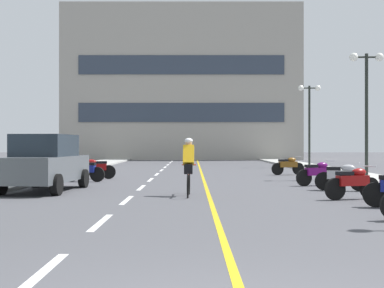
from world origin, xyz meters
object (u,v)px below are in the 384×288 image
object	(u,v)px
motorcycle_5	(316,173)
motorcycle_7	(94,168)
motorcycle_3	(352,182)
motorcycle_8	(287,165)
motorcycle_4	(341,176)
motorcycle_6	(83,170)
parked_car_near	(44,163)
street_lamp_far	(308,107)
street_lamp_mid	(365,87)
cyclist_rider	(187,165)

from	to	relation	value
motorcycle_5	motorcycle_7	bearing A→B (deg)	157.12
motorcycle_3	motorcycle_8	distance (m)	11.36
motorcycle_3	motorcycle_4	world-z (taller)	same
motorcycle_3	motorcycle_4	distance (m)	2.70
motorcycle_7	motorcycle_8	xyz separation A→B (m)	(8.89, 2.97, 0.00)
motorcycle_3	motorcycle_6	xyz separation A→B (m)	(-8.73, 6.74, 0.00)
motorcycle_7	motorcycle_6	bearing A→B (deg)	-95.79
motorcycle_3	motorcycle_6	distance (m)	11.03
parked_car_near	motorcycle_7	world-z (taller)	parked_car_near
motorcycle_8	motorcycle_4	bearing A→B (deg)	-89.11
parked_car_near	motorcycle_4	xyz separation A→B (m)	(9.56, 0.10, -0.44)
motorcycle_5	motorcycle_3	bearing A→B (deg)	-92.08
street_lamp_far	motorcycle_7	bearing A→B (deg)	-136.31
street_lamp_far	motorcycle_3	world-z (taller)	street_lamp_far
motorcycle_4	street_lamp_mid	bearing A→B (deg)	64.40
motorcycle_4	motorcycle_5	world-z (taller)	same
street_lamp_far	motorcycle_8	distance (m)	9.45
street_lamp_mid	motorcycle_5	size ratio (longest dim) A/B	3.22
motorcycle_4	cyclist_rider	size ratio (longest dim) A/B	0.92
motorcycle_5	motorcycle_7	world-z (taller)	same
motorcycle_5	motorcycle_4	bearing A→B (deg)	-81.78
street_lamp_far	motorcycle_8	size ratio (longest dim) A/B	3.12
motorcycle_4	motorcycle_6	xyz separation A→B (m)	(-9.19, 4.08, 0.00)
parked_car_near	cyclist_rider	world-z (taller)	parked_car_near
street_lamp_far	parked_car_near	xyz separation A→B (m)	(-12.34, -17.10, -3.01)
street_lamp_far	cyclist_rider	xyz separation A→B (m)	(-7.72, -18.64, -3.04)
motorcycle_6	motorcycle_7	world-z (taller)	same
motorcycle_5	motorcycle_6	xyz separation A→B (m)	(-8.90, 2.04, 0.00)
motorcycle_7	motorcycle_8	distance (m)	9.37
street_lamp_mid	parked_car_near	world-z (taller)	street_lamp_mid
parked_car_near	cyclist_rider	distance (m)	4.86
parked_car_near	motorcycle_6	distance (m)	4.23
street_lamp_far	motorcycle_5	world-z (taller)	street_lamp_far
motorcycle_3	motorcycle_8	world-z (taller)	same
street_lamp_far	motorcycle_6	distance (m)	17.94
motorcycle_6	motorcycle_5	bearing A→B (deg)	-12.91
street_lamp_mid	parked_car_near	size ratio (longest dim) A/B	1.23
motorcycle_5	motorcycle_6	bearing A→B (deg)	167.09
motorcycle_7	street_lamp_mid	bearing A→B (deg)	-1.15
motorcycle_6	motorcycle_3	bearing A→B (deg)	-37.69
motorcycle_8	motorcycle_6	bearing A→B (deg)	-153.02
motorcycle_5	motorcycle_6	distance (m)	9.13
motorcycle_3	motorcycle_5	distance (m)	4.71
motorcycle_8	cyclist_rider	bearing A→B (deg)	-114.97
motorcycle_4	cyclist_rider	bearing A→B (deg)	-161.60
parked_car_near	motorcycle_4	world-z (taller)	parked_car_near
parked_car_near	motorcycle_5	distance (m)	9.52
motorcycle_8	cyclist_rider	size ratio (longest dim) A/B	0.94
motorcycle_7	cyclist_rider	xyz separation A→B (m)	(4.07, -7.37, 0.41)
motorcycle_4	cyclist_rider	distance (m)	5.23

